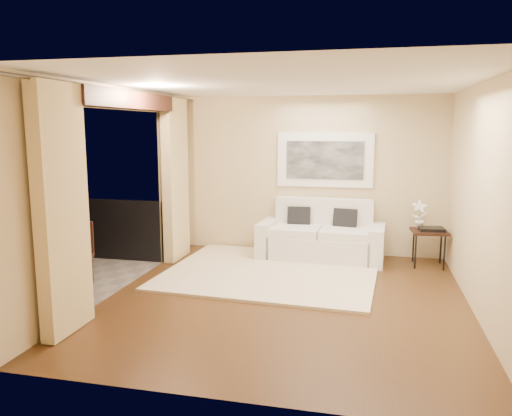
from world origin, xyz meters
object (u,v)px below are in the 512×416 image
(side_table, at_px, (429,234))
(orchid, at_px, (420,214))
(ice_bucket, at_px, (43,211))
(bistro_table, at_px, (49,224))
(sofa, at_px, (321,238))
(balcony_chair_far, at_px, (58,234))
(balcony_chair_near, at_px, (79,249))

(side_table, distance_m, orchid, 0.34)
(ice_bucket, bearing_deg, orchid, 17.23)
(bistro_table, relative_size, ice_bucket, 4.19)
(sofa, xyz_separation_m, balcony_chair_far, (-3.85, -1.60, 0.21))
(orchid, bearing_deg, sofa, -179.54)
(bistro_table, height_order, ice_bucket, ice_bucket)
(sofa, xyz_separation_m, side_table, (1.69, -0.09, 0.17))
(balcony_chair_near, bearing_deg, ice_bucket, 131.98)
(bistro_table, height_order, balcony_chair_far, balcony_chair_far)
(orchid, distance_m, bistro_table, 5.70)
(balcony_chair_near, bearing_deg, balcony_chair_far, 121.37)
(side_table, bearing_deg, balcony_chair_far, -164.81)
(bistro_table, bearing_deg, sofa, 24.79)
(orchid, xyz_separation_m, balcony_chair_near, (-4.68, -2.19, -0.30))
(bistro_table, bearing_deg, ice_bucket, 152.87)
(side_table, bearing_deg, sofa, 176.85)
(side_table, relative_size, orchid, 1.27)
(bistro_table, relative_size, balcony_chair_near, 0.96)
(orchid, relative_size, balcony_chair_near, 0.52)
(side_table, xyz_separation_m, ice_bucket, (-5.70, -1.62, 0.42))
(side_table, height_order, ice_bucket, ice_bucket)
(sofa, distance_m, ice_bucket, 4.40)
(sofa, relative_size, balcony_chair_far, 2.16)
(balcony_chair_near, xyz_separation_m, ice_bucket, (-0.87, 0.47, 0.44))
(sofa, distance_m, balcony_chair_near, 3.82)
(sofa, bearing_deg, balcony_chair_far, -154.64)
(bistro_table, xyz_separation_m, ice_bucket, (-0.15, 0.07, 0.18))
(sofa, relative_size, side_table, 3.59)
(sofa, xyz_separation_m, balcony_chair_near, (-3.13, -2.18, 0.16))
(side_table, xyz_separation_m, bistro_table, (-5.56, -1.69, 0.24))
(balcony_chair_near, relative_size, ice_bucket, 4.38)
(side_table, relative_size, balcony_chair_near, 0.66)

